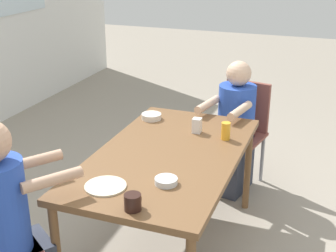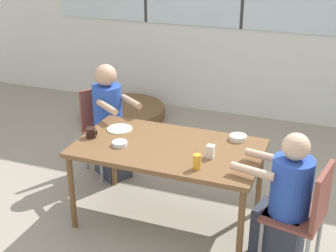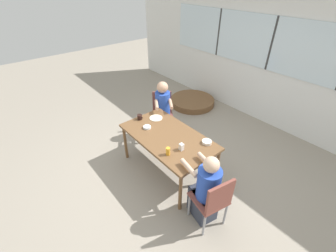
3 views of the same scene
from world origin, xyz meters
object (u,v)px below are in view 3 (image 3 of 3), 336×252
Objects in this scene: coffee_mug at (140,117)px; milk_carton_small at (181,147)px; chair_for_woman_green_shirt at (162,109)px; chair_for_man_blue_shirt at (214,199)px; juice_glass at (168,151)px; person_woman_green_shirt at (163,112)px; folded_table_stack at (192,101)px; person_man_blue_shirt at (206,191)px; bowl_white_shallow at (207,142)px; bowl_cereal at (147,127)px.

milk_carton_small is at bearing -0.16° from coffee_mug.
chair_for_man_blue_shirt is (2.12, -0.90, 0.00)m from chair_for_woman_green_shirt.
chair_for_woman_green_shirt is 7.38× the size of juice_glass.
person_woman_green_shirt is 1.58m from folded_table_stack.
bowl_white_shallow is (-0.48, 0.52, 0.25)m from person_man_blue_shirt.
person_woman_green_shirt is (0.13, -0.09, 0.02)m from chair_for_woman_green_shirt.
chair_for_man_blue_shirt is at bearing -90.00° from person_man_blue_shirt.
person_woman_green_shirt reaches higher than chair_for_woman_green_shirt.
chair_for_woman_green_shirt is 0.77× the size of folded_table_stack.
milk_carton_small is 0.76m from bowl_cereal.
chair_for_man_blue_shirt is at bearing -3.92° from bowl_cereal.
person_man_blue_shirt is 0.72m from juice_glass.
person_woman_green_shirt reaches higher than folded_table_stack.
folded_table_stack is (-0.71, 2.04, -0.68)m from coffee_mug.
coffee_mug is (0.16, -0.64, 0.22)m from person_woman_green_shirt.
person_woman_green_shirt is 12.69× the size of coffee_mug.
person_man_blue_shirt reaches higher than folded_table_stack.
chair_for_woman_green_shirt is 0.80× the size of person_man_blue_shirt.
person_woman_green_shirt reaches higher than chair_for_man_blue_shirt.
bowl_cereal is (0.59, -0.79, 0.22)m from chair_for_woman_green_shirt.
milk_carton_small reaches higher than bowl_white_shallow.
folded_table_stack is (-2.37, 2.17, -0.41)m from person_man_blue_shirt.
person_woman_green_shirt is 9.91× the size of juice_glass.
person_woman_green_shirt is at bearing 78.53° from person_man_blue_shirt.
person_woman_green_shirt is at bearing -68.57° from folded_table_stack.
juice_glass is at bearing -12.16° from bowl_cereal.
chair_for_woman_green_shirt is 9.46× the size of coffee_mug.
juice_glass is (-0.65, -0.08, 0.29)m from person_man_blue_shirt.
folded_table_stack is (-1.76, 2.04, -0.69)m from milk_carton_small.
person_man_blue_shirt reaches higher than juice_glass.
person_man_blue_shirt is at bearing -3.01° from bowl_cereal.
milk_carton_small is at bearing 78.38° from juice_glass.
chair_for_woman_green_shirt is at bearing 112.09° from coffee_mug.
bowl_white_shallow is at bearing 71.35° from milk_carton_small.
bowl_cereal is (-0.89, -0.45, -0.00)m from bowl_white_shallow.
chair_for_woman_green_shirt reaches higher than juice_glass.
person_woman_green_shirt reaches higher than coffee_mug.
person_man_blue_shirt is (-0.16, 0.03, -0.03)m from chair_for_man_blue_shirt.
folded_table_stack is at bearing 127.35° from juice_glass.
person_man_blue_shirt is 8.68× the size of bowl_cereal.
coffee_mug reaches higher than bowl_cereal.
juice_glass is at bearing -101.62° from milk_carton_small.
milk_carton_small is (1.05, -0.00, 0.01)m from coffee_mug.
coffee_mug is 1.03m from juice_glass.
chair_for_man_blue_shirt is 0.75× the size of person_woman_green_shirt.
person_man_blue_shirt is at bearing -47.49° from bowl_white_shallow.
bowl_white_shallow is (1.48, -0.34, 0.22)m from chair_for_woman_green_shirt.
milk_carton_small is (0.04, 0.21, -0.01)m from juice_glass.
juice_glass is at bearing 88.29° from person_woman_green_shirt.
person_woman_green_shirt reaches higher than person_man_blue_shirt.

